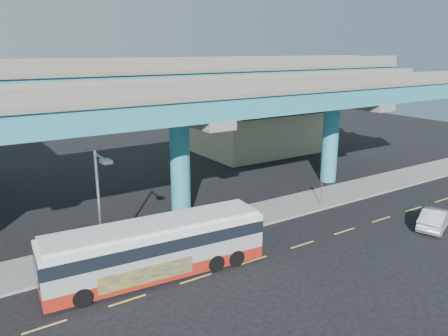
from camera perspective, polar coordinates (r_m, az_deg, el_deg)
ground at (r=27.27m, az=3.46°, el=-11.70°), size 120.00×120.00×0.00m
sidewalk at (r=31.40m, az=-2.57°, el=-7.77°), size 70.00×4.00×0.15m
lane_markings at (r=27.06m, az=3.85°, el=-11.93°), size 58.00×0.12×0.01m
viaduct at (r=32.22m, az=-6.09°, el=9.46°), size 52.00×12.40×11.70m
building_beige at (r=54.23m, az=4.36°, el=5.84°), size 14.00×10.23×7.00m
transit_bus at (r=24.90m, az=-8.79°, el=-10.13°), size 12.61×3.64×3.19m
sedan at (r=34.70m, az=25.89°, el=-5.90°), size 4.42×5.46×1.47m
street_lamp at (r=25.09m, az=-15.78°, el=-3.20°), size 0.50×2.28×6.84m
stop_sign at (r=35.79m, az=12.67°, el=-2.05°), size 0.59×0.50×2.48m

